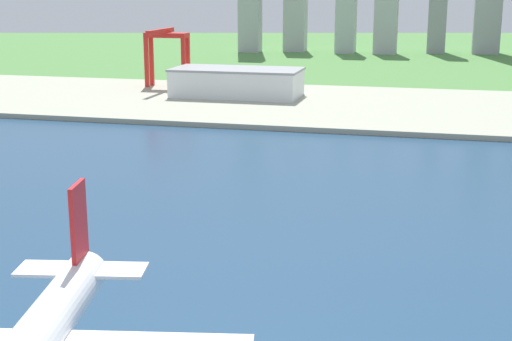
% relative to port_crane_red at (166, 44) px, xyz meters
% --- Properties ---
extents(ground_plane, '(2400.00, 2400.00, 0.00)m').
position_rel_port_crane_red_xyz_m(ground_plane, '(130.74, -228.45, -27.93)').
color(ground_plane, '#4C833F').
extents(water_bay, '(840.00, 360.00, 0.15)m').
position_rel_port_crane_red_xyz_m(water_bay, '(130.74, -288.45, -27.85)').
color(water_bay, navy).
rests_on(water_bay, ground).
extents(industrial_pier, '(840.00, 140.00, 2.50)m').
position_rel_port_crane_red_xyz_m(industrial_pier, '(130.74, -38.45, -26.68)').
color(industrial_pier, '#A5A691').
rests_on(industrial_pier, ground).
extents(port_crane_red, '(25.84, 39.17, 34.95)m').
position_rel_port_crane_red_xyz_m(port_crane_red, '(0.00, 0.00, 0.00)').
color(port_crane_red, red).
rests_on(port_crane_red, industrial_pier).
extents(warehouse_main, '(70.81, 33.81, 15.39)m').
position_rel_port_crane_red_xyz_m(warehouse_main, '(51.17, -26.10, -17.71)').
color(warehouse_main, white).
rests_on(warehouse_main, industrial_pier).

